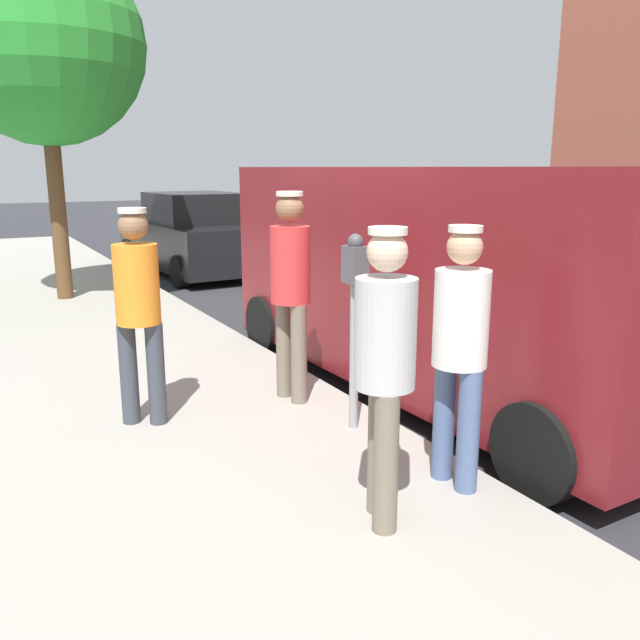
% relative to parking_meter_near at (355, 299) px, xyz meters
% --- Properties ---
extents(ground_plane, '(80.00, 80.00, 0.00)m').
position_rel_parking_meter_near_xyz_m(ground_plane, '(-1.35, -0.82, -1.18)').
color(ground_plane, '#2D2D33').
extents(sidewalk_slab, '(5.00, 32.00, 0.15)m').
position_rel_parking_meter_near_xyz_m(sidewalk_slab, '(2.15, -0.82, -1.11)').
color(sidewalk_slab, '#9E998E').
rests_on(sidewalk_slab, ground).
extents(parking_meter_near, '(0.14, 0.18, 1.52)m').
position_rel_parking_meter_near_xyz_m(parking_meter_near, '(0.00, 0.00, 0.00)').
color(parking_meter_near, gray).
rests_on(parking_meter_near, sidewalk_slab).
extents(pedestrian_in_white, '(0.34, 0.36, 1.66)m').
position_rel_parking_meter_near_xyz_m(pedestrian_in_white, '(-0.07, 1.12, -0.08)').
color(pedestrian_in_white, '#4C608C').
rests_on(pedestrian_in_white, sidewalk_slab).
extents(pedestrian_in_orange, '(0.34, 0.34, 1.70)m').
position_rel_parking_meter_near_xyz_m(pedestrian_in_orange, '(1.41, -0.89, -0.05)').
color(pedestrian_in_orange, '#383D47').
rests_on(pedestrian_in_orange, sidewalk_slab).
extents(pedestrian_in_red, '(0.34, 0.36, 1.80)m').
position_rel_parking_meter_near_xyz_m(pedestrian_in_red, '(0.13, -0.82, 0.01)').
color(pedestrian_in_red, '#726656').
rests_on(pedestrian_in_red, sidewalk_slab).
extents(pedestrian_in_gray, '(0.34, 0.34, 1.69)m').
position_rel_parking_meter_near_xyz_m(pedestrian_in_gray, '(0.60, 1.27, -0.06)').
color(pedestrian_in_gray, '#726656').
rests_on(pedestrian_in_gray, sidewalk_slab).
extents(parked_van, '(2.23, 5.25, 2.15)m').
position_rel_parking_meter_near_xyz_m(parked_van, '(-1.50, -0.76, -0.03)').
color(parked_van, maroon).
rests_on(parked_van, ground).
extents(parked_sedan_behind, '(2.11, 4.48, 1.65)m').
position_rel_parking_meter_near_xyz_m(parked_sedan_behind, '(-1.71, -9.10, -0.43)').
color(parked_sedan_behind, black).
rests_on(parked_sedan_behind, ground).
extents(street_tree, '(2.91, 2.91, 5.20)m').
position_rel_parking_meter_near_xyz_m(street_tree, '(1.18, -6.66, 2.70)').
color(street_tree, brown).
rests_on(street_tree, sidewalk_slab).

